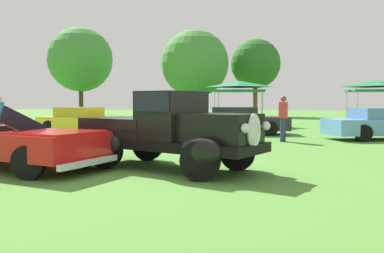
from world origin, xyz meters
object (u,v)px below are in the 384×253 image
spectator_near_truck (283,117)px  canopy_tent_center_field (376,85)px  feature_pickup_truck (169,130)px  show_car_charcoal (237,121)px  neighbor_convertible (20,143)px  show_car_skyblue (384,124)px  canopy_tent_left_field (239,86)px  show_car_yellow (81,121)px

spectator_near_truck → canopy_tent_center_field: (5.96, 9.97, 1.51)m
feature_pickup_truck → show_car_charcoal: bearing=83.8°
neighbor_convertible → show_car_skyblue: bearing=40.5°
canopy_tent_left_field → show_car_skyblue: bearing=-52.9°
show_car_charcoal → canopy_tent_left_field: (-0.15, 6.26, 1.82)m
canopy_tent_center_field → show_car_charcoal: bearing=-138.4°
show_car_charcoal → canopy_tent_left_field: canopy_tent_left_field is taller
show_car_yellow → canopy_tent_center_field: size_ratio=1.40×
show_car_skyblue → canopy_tent_center_field: canopy_tent_center_field is taller
spectator_near_truck → canopy_tent_left_field: (-1.97, 9.31, 1.51)m
neighbor_convertible → show_car_yellow: bearing=106.0°
show_car_charcoal → neighbor_convertible: bearing=-112.8°
show_car_yellow → show_car_skyblue: 12.59m
neighbor_convertible → show_car_charcoal: (4.28, 10.17, 0.02)m
canopy_tent_left_field → canopy_tent_center_field: same height
canopy_tent_center_field → show_car_skyblue: bearing=-103.3°
neighbor_convertible → show_car_skyblue: neighbor_convertible is taller
spectator_near_truck → show_car_skyblue: bearing=20.5°
show_car_charcoal → show_car_skyblue: 5.98m
neighbor_convertible → canopy_tent_center_field: 20.99m
show_car_skyblue → spectator_near_truck: bearing=-159.5°
show_car_yellow → canopy_tent_left_field: canopy_tent_left_field is taller
spectator_near_truck → show_car_charcoal: bearing=120.8°
neighbor_convertible → canopy_tent_left_field: bearing=75.9°
neighbor_convertible → canopy_tent_center_field: canopy_tent_center_field is taller
show_car_yellow → canopy_tent_center_field: 16.86m
feature_pickup_truck → canopy_tent_center_field: 18.84m
show_car_yellow → show_car_charcoal: (6.82, 1.31, 0.00)m
feature_pickup_truck → neighbor_convertible: size_ratio=1.00×
neighbor_convertible → show_car_yellow: size_ratio=1.06×
show_car_charcoal → canopy_tent_center_field: 10.57m
show_car_yellow → feature_pickup_truck: bearing=-55.3°
feature_pickup_truck → show_car_yellow: (-5.77, 8.35, -0.27)m
show_car_skyblue → canopy_tent_center_field: bearing=76.7°
neighbor_convertible → show_car_yellow: (-2.55, 8.86, 0.02)m
neighbor_convertible → show_car_skyblue: (10.04, 8.59, 0.02)m
neighbor_convertible → show_car_yellow: neighbor_convertible is taller
feature_pickup_truck → neighbor_convertible: (-3.23, -0.51, -0.29)m
feature_pickup_truck → show_car_charcoal: (1.05, 9.65, -0.26)m
show_car_skyblue → neighbor_convertible: bearing=-139.5°
feature_pickup_truck → spectator_near_truck: bearing=66.5°
canopy_tent_center_field → feature_pickup_truck: bearing=-118.1°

